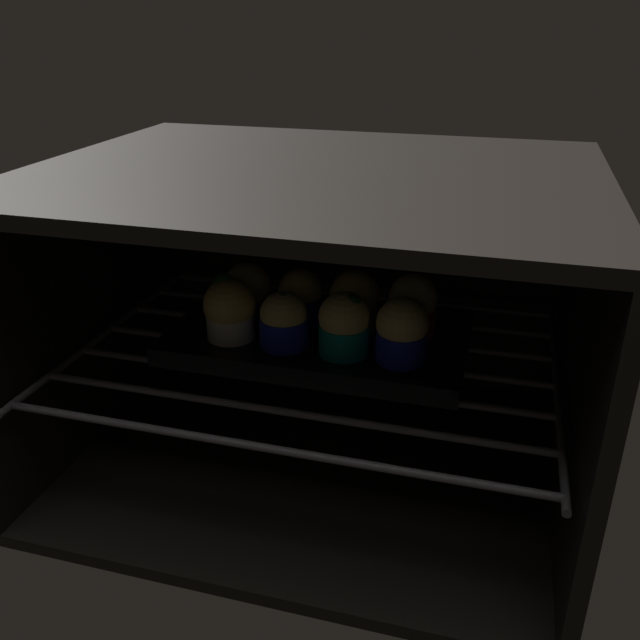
# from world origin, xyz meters

# --- Properties ---
(oven_cavity) EXTENTS (0.59, 0.47, 0.37)m
(oven_cavity) POSITION_xyz_m (0.00, 0.26, 0.17)
(oven_cavity) COLOR black
(oven_cavity) RESTS_ON ground
(oven_rack) EXTENTS (0.55, 0.42, 0.01)m
(oven_rack) POSITION_xyz_m (0.00, 0.22, 0.14)
(oven_rack) COLOR #4C494C
(oven_rack) RESTS_ON oven_cavity
(baking_tray) EXTENTS (0.34, 0.21, 0.02)m
(baking_tray) POSITION_xyz_m (0.00, 0.24, 0.15)
(baking_tray) COLOR black
(baking_tray) RESTS_ON oven_rack
(muffin_row0_col0) EXTENTS (0.06, 0.06, 0.08)m
(muffin_row0_col0) POSITION_xyz_m (-0.10, 0.21, 0.19)
(muffin_row0_col0) COLOR silver
(muffin_row0_col0) RESTS_ON baking_tray
(muffin_row0_col1) EXTENTS (0.06, 0.06, 0.07)m
(muffin_row0_col1) POSITION_xyz_m (-0.03, 0.21, 0.18)
(muffin_row0_col1) COLOR #1928B7
(muffin_row0_col1) RESTS_ON baking_tray
(muffin_row0_col2) EXTENTS (0.06, 0.06, 0.07)m
(muffin_row0_col2) POSITION_xyz_m (0.04, 0.20, 0.19)
(muffin_row0_col2) COLOR #0C8C84
(muffin_row0_col2) RESTS_ON baking_tray
(muffin_row0_col3) EXTENTS (0.06, 0.06, 0.07)m
(muffin_row0_col3) POSITION_xyz_m (0.10, 0.21, 0.19)
(muffin_row0_col3) COLOR #1928B7
(muffin_row0_col3) RESTS_ON baking_tray
(muffin_row1_col0) EXTENTS (0.06, 0.06, 0.07)m
(muffin_row1_col0) POSITION_xyz_m (-0.10, 0.27, 0.18)
(muffin_row1_col0) COLOR #7A238C
(muffin_row1_col0) RESTS_ON baking_tray
(muffin_row1_col1) EXTENTS (0.06, 0.06, 0.07)m
(muffin_row1_col1) POSITION_xyz_m (-0.03, 0.27, 0.18)
(muffin_row1_col1) COLOR #1928B7
(muffin_row1_col1) RESTS_ON baking_tray
(muffin_row1_col2) EXTENTS (0.06, 0.06, 0.07)m
(muffin_row1_col2) POSITION_xyz_m (0.03, 0.27, 0.19)
(muffin_row1_col2) COLOR silver
(muffin_row1_col2) RESTS_ON baking_tray
(muffin_row1_col3) EXTENTS (0.06, 0.06, 0.07)m
(muffin_row1_col3) POSITION_xyz_m (0.10, 0.28, 0.19)
(muffin_row1_col3) COLOR red
(muffin_row1_col3) RESTS_ON baking_tray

